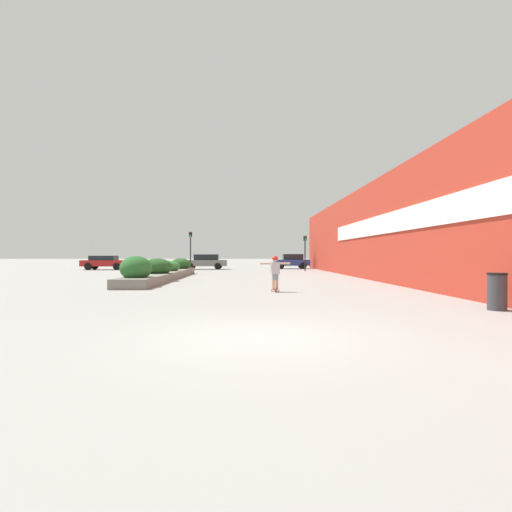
% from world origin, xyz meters
% --- Properties ---
extents(ground_plane, '(300.00, 300.00, 0.00)m').
position_xyz_m(ground_plane, '(0.00, 0.00, 0.00)').
color(ground_plane, gray).
extents(building_wall_right, '(0.67, 44.59, 5.76)m').
position_xyz_m(building_wall_right, '(7.31, 16.55, 2.88)').
color(building_wall_right, '#B23323').
rests_on(building_wall_right, ground_plane).
extents(planter_box, '(1.73, 15.40, 1.44)m').
position_xyz_m(planter_box, '(-5.32, 17.28, 0.48)').
color(planter_box, slate).
rests_on(planter_box, ground_plane).
extents(skateboard, '(0.33, 0.60, 0.09)m').
position_xyz_m(skateboard, '(0.89, 8.81, 0.07)').
color(skateboard, maroon).
rests_on(skateboard, ground_plane).
extents(skateboarder, '(1.25, 0.36, 1.35)m').
position_xyz_m(skateboarder, '(0.89, 8.81, 0.91)').
color(skateboarder, tan).
rests_on(skateboarder, skateboard).
extents(trash_bin, '(0.50, 0.50, 1.00)m').
position_xyz_m(trash_bin, '(6.43, 3.32, 0.50)').
color(trash_bin, '#38383D').
rests_on(trash_bin, ground_plane).
extents(car_leftmost, '(4.43, 2.03, 1.39)m').
position_xyz_m(car_leftmost, '(14.29, 35.24, 0.74)').
color(car_leftmost, maroon).
rests_on(car_leftmost, ground_plane).
extents(car_center_left, '(3.82, 2.01, 1.58)m').
position_xyz_m(car_center_left, '(4.58, 35.59, 0.83)').
color(car_center_left, navy).
rests_on(car_center_left, ground_plane).
extents(car_center_right, '(4.51, 1.95, 1.54)m').
position_xyz_m(car_center_right, '(-4.53, 34.15, 0.81)').
color(car_center_right, slate).
rests_on(car_center_right, ground_plane).
extents(car_rightmost, '(4.49, 1.92, 1.41)m').
position_xyz_m(car_rightmost, '(-14.43, 33.05, 0.77)').
color(car_rightmost, maroon).
rests_on(car_rightmost, ground_plane).
extents(traffic_light_left, '(0.28, 0.30, 3.61)m').
position_xyz_m(traffic_light_left, '(-5.45, 29.77, 2.45)').
color(traffic_light_left, black).
rests_on(traffic_light_left, ground_plane).
extents(traffic_light_right, '(0.28, 0.30, 3.26)m').
position_xyz_m(traffic_light_right, '(5.16, 29.75, 2.24)').
color(traffic_light_right, black).
rests_on(traffic_light_right, ground_plane).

